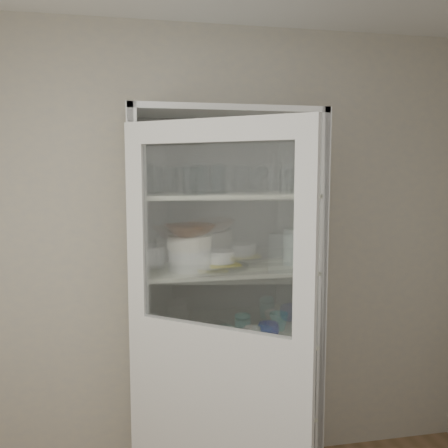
{
  "coord_description": "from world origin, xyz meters",
  "views": [
    {
      "loc": [
        -0.29,
        -1.21,
        1.78
      ],
      "look_at": [
        0.2,
        1.27,
        1.5
      ],
      "focal_mm": 38.0,
      "sensor_mm": 36.0,
      "label": 1
    }
  ],
  "objects_px": {
    "measuring_cups": "(190,342)",
    "mug_white": "(252,335)",
    "tin_box": "(277,397)",
    "terracotta_bowl": "(190,230)",
    "teal_jar": "(243,325)",
    "goblet_2": "(260,178)",
    "yellow_trivet": "(221,264)",
    "cream_dish": "(181,403)",
    "goblet_0": "(145,175)",
    "white_ramekin": "(221,257)",
    "goblet_3": "(262,179)",
    "goblet_1": "(197,177)",
    "mug_teal": "(279,321)",
    "glass_platter": "(221,266)",
    "mug_blue": "(268,331)",
    "plate_stack_back": "(147,256)",
    "pantry_cabinet": "(222,320)",
    "plate_stack_front": "(190,259)",
    "cream_bowl": "(190,242)",
    "cupboard_door": "(215,376)",
    "white_canister": "(149,328)",
    "grey_bowl_stack": "(296,247)"
  },
  "relations": [
    {
      "from": "terracotta_bowl",
      "to": "mug_white",
      "type": "bearing_deg",
      "value": -10.95
    },
    {
      "from": "goblet_1",
      "to": "mug_teal",
      "type": "height_order",
      "value": "goblet_1"
    },
    {
      "from": "goblet_3",
      "to": "mug_white",
      "type": "height_order",
      "value": "goblet_3"
    },
    {
      "from": "measuring_cups",
      "to": "tin_box",
      "type": "relative_size",
      "value": 0.51
    },
    {
      "from": "plate_stack_back",
      "to": "mug_teal",
      "type": "relative_size",
      "value": 1.84
    },
    {
      "from": "white_ramekin",
      "to": "cream_dish",
      "type": "distance_m",
      "value": 0.85
    },
    {
      "from": "goblet_2",
      "to": "mug_teal",
      "type": "height_order",
      "value": "goblet_2"
    },
    {
      "from": "measuring_cups",
      "to": "mug_white",
      "type": "bearing_deg",
      "value": -4.38
    },
    {
      "from": "glass_platter",
      "to": "white_canister",
      "type": "xyz_separation_m",
      "value": [
        -0.39,
        0.07,
        -0.34
      ]
    },
    {
      "from": "goblet_1",
      "to": "mug_teal",
      "type": "distance_m",
      "value": 0.96
    },
    {
      "from": "goblet_1",
      "to": "white_canister",
      "type": "height_order",
      "value": "goblet_1"
    },
    {
      "from": "goblet_3",
      "to": "terracotta_bowl",
      "type": "distance_m",
      "value": 0.52
    },
    {
      "from": "mug_blue",
      "to": "tin_box",
      "type": "xyz_separation_m",
      "value": [
        0.07,
        0.06,
        -0.42
      ]
    },
    {
      "from": "terracotta_bowl",
      "to": "white_canister",
      "type": "xyz_separation_m",
      "value": [
        -0.22,
        0.09,
        -0.55
      ]
    },
    {
      "from": "plate_stack_front",
      "to": "plate_stack_back",
      "type": "xyz_separation_m",
      "value": [
        -0.22,
        0.14,
        0.0
      ]
    },
    {
      "from": "plate_stack_back",
      "to": "mug_white",
      "type": "bearing_deg",
      "value": -20.76
    },
    {
      "from": "terracotta_bowl",
      "to": "measuring_cups",
      "type": "relative_size",
      "value": 2.54
    },
    {
      "from": "pantry_cabinet",
      "to": "cream_bowl",
      "type": "height_order",
      "value": "pantry_cabinet"
    },
    {
      "from": "white_ramekin",
      "to": "mug_teal",
      "type": "distance_m",
      "value": 0.55
    },
    {
      "from": "plate_stack_front",
      "to": "glass_platter",
      "type": "distance_m",
      "value": 0.18
    },
    {
      "from": "pantry_cabinet",
      "to": "cream_bowl",
      "type": "distance_m",
      "value": 0.52
    },
    {
      "from": "mug_white",
      "to": "grey_bowl_stack",
      "type": "bearing_deg",
      "value": -2.0
    },
    {
      "from": "tin_box",
      "to": "terracotta_bowl",
      "type": "bearing_deg",
      "value": -175.58
    },
    {
      "from": "white_ramekin",
      "to": "mug_white",
      "type": "xyz_separation_m",
      "value": [
        0.15,
        -0.08,
        -0.42
      ]
    },
    {
      "from": "cupboard_door",
      "to": "mug_blue",
      "type": "height_order",
      "value": "cupboard_door"
    },
    {
      "from": "pantry_cabinet",
      "to": "teal_jar",
      "type": "height_order",
      "value": "pantry_cabinet"
    },
    {
      "from": "glass_platter",
      "to": "mug_teal",
      "type": "height_order",
      "value": "glass_platter"
    },
    {
      "from": "plate_stack_back",
      "to": "measuring_cups",
      "type": "distance_m",
      "value": 0.52
    },
    {
      "from": "goblet_3",
      "to": "plate_stack_front",
      "type": "height_order",
      "value": "goblet_3"
    },
    {
      "from": "plate_stack_back",
      "to": "white_canister",
      "type": "height_order",
      "value": "plate_stack_back"
    },
    {
      "from": "pantry_cabinet",
      "to": "yellow_trivet",
      "type": "xyz_separation_m",
      "value": [
        -0.02,
        -0.09,
        0.34
      ]
    },
    {
      "from": "teal_jar",
      "to": "tin_box",
      "type": "distance_m",
      "value": 0.47
    },
    {
      "from": "glass_platter",
      "to": "mug_blue",
      "type": "xyz_separation_m",
      "value": [
        0.26,
        -0.04,
        -0.36
      ]
    },
    {
      "from": "glass_platter",
      "to": "mug_white",
      "type": "xyz_separation_m",
      "value": [
        0.15,
        -0.08,
        -0.37
      ]
    },
    {
      "from": "goblet_2",
      "to": "plate_stack_front",
      "type": "distance_m",
      "value": 0.61
    },
    {
      "from": "plate_stack_front",
      "to": "mug_teal",
      "type": "relative_size",
      "value": 2.06
    },
    {
      "from": "white_canister",
      "to": "mug_blue",
      "type": "bearing_deg",
      "value": -9.87
    },
    {
      "from": "teal_jar",
      "to": "goblet_2",
      "type": "bearing_deg",
      "value": 23.51
    },
    {
      "from": "plate_stack_back",
      "to": "plate_stack_front",
      "type": "bearing_deg",
      "value": -33.18
    },
    {
      "from": "plate_stack_back",
      "to": "pantry_cabinet",
      "type": "bearing_deg",
      "value": -5.11
    },
    {
      "from": "goblet_0",
      "to": "mug_white",
      "type": "relative_size",
      "value": 2.04
    },
    {
      "from": "cream_dish",
      "to": "yellow_trivet",
      "type": "bearing_deg",
      "value": -10.27
    },
    {
      "from": "cupboard_door",
      "to": "glass_platter",
      "type": "height_order",
      "value": "cupboard_door"
    },
    {
      "from": "yellow_trivet",
      "to": "cream_dish",
      "type": "bearing_deg",
      "value": 169.73
    },
    {
      "from": "goblet_1",
      "to": "grey_bowl_stack",
      "type": "relative_size",
      "value": 0.84
    },
    {
      "from": "goblet_2",
      "to": "plate_stack_back",
      "type": "distance_m",
      "value": 0.76
    },
    {
      "from": "cupboard_door",
      "to": "goblet_2",
      "type": "xyz_separation_m",
      "value": [
        0.36,
        0.57,
        0.87
      ]
    },
    {
      "from": "goblet_0",
      "to": "white_ramekin",
      "type": "distance_m",
      "value": 0.6
    },
    {
      "from": "goblet_0",
      "to": "yellow_trivet",
      "type": "relative_size",
      "value": 1.12
    },
    {
      "from": "cupboard_door",
      "to": "white_ramekin",
      "type": "relative_size",
      "value": 13.44
    }
  ]
}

